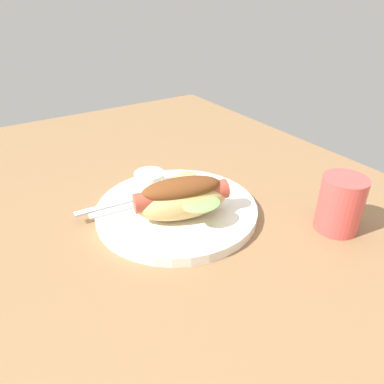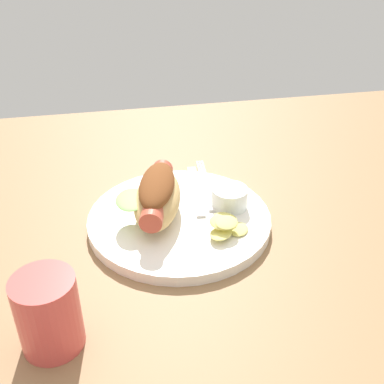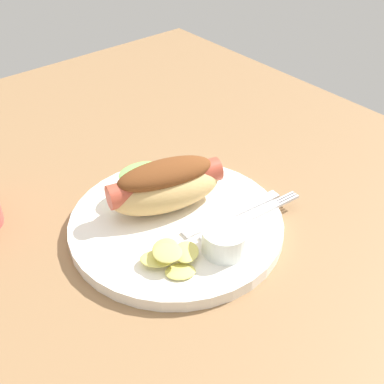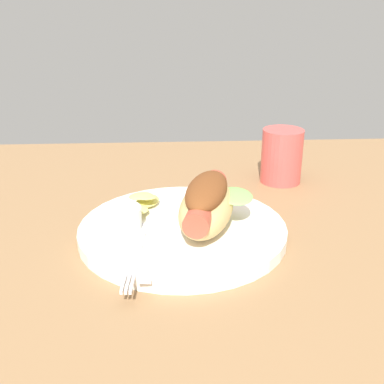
{
  "view_description": "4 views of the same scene",
  "coord_description": "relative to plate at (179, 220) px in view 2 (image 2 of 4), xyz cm",
  "views": [
    {
      "loc": [
        46.05,
        -23.78,
        33.6
      ],
      "look_at": [
        4.39,
        3.26,
        4.65
      ],
      "focal_mm": 33.38,
      "sensor_mm": 36.0,
      "label": 1
    },
    {
      "loc": [
        11.71,
        58.25,
        41.55
      ],
      "look_at": [
        0.43,
        1.06,
        5.16
      ],
      "focal_mm": 44.5,
      "sensor_mm": 36.0,
      "label": 2
    },
    {
      "loc": [
        -36.72,
        31.46,
        43.03
      ],
      "look_at": [
        1.11,
        -0.03,
        5.98
      ],
      "focal_mm": 48.1,
      "sensor_mm": 36.0,
      "label": 3
    },
    {
      "loc": [
        0.55,
        -54.49,
        29.3
      ],
      "look_at": [
        3.63,
        1.24,
        6.32
      ],
      "focal_mm": 45.04,
      "sensor_mm": 36.0,
      "label": 4
    }
  ],
  "objects": [
    {
      "name": "ground_plane",
      "position": [
        -2.41,
        -1.48,
        -1.7
      ],
      "size": [
        120.0,
        90.0,
        1.8
      ],
      "primitive_type": "cube",
      "color": "olive"
    },
    {
      "name": "plate",
      "position": [
        0.0,
        0.0,
        0.0
      ],
      "size": [
        26.86,
        26.86,
        1.6
      ],
      "primitive_type": "cylinder",
      "color": "white",
      "rests_on": "ground_plane"
    },
    {
      "name": "hot_dog",
      "position": [
        3.09,
        -0.76,
        4.2
      ],
      "size": [
        11.24,
        15.85,
        6.57
      ],
      "rotation": [
        0.0,
        0.0,
        4.46
      ],
      "color": "tan",
      "rests_on": "plate"
    },
    {
      "name": "sauce_ramekin",
      "position": [
        -7.86,
        -0.95,
        2.33
      ],
      "size": [
        5.37,
        5.37,
        3.07
      ],
      "primitive_type": "cylinder",
      "color": "white",
      "rests_on": "plate"
    },
    {
      "name": "fork",
      "position": [
        -5.63,
        -7.24,
        1.0
      ],
      "size": [
        2.37,
        15.53,
        0.4
      ],
      "rotation": [
        0.0,
        0.0,
        4.64
      ],
      "color": "silver",
      "rests_on": "plate"
    },
    {
      "name": "knife",
      "position": [
        -3.74,
        -6.12,
        0.98
      ],
      "size": [
        2.8,
        14.84,
        0.36
      ],
      "primitive_type": "cube",
      "rotation": [
        0.0,
        0.0,
        4.62
      ],
      "color": "silver",
      "rests_on": "plate"
    },
    {
      "name": "chips_pile",
      "position": [
        -5.69,
        5.24,
        1.94
      ],
      "size": [
        7.14,
        7.84,
        2.38
      ],
      "color": "#D6CE65",
      "rests_on": "plate"
    },
    {
      "name": "drinking_cup",
      "position": [
        17.19,
        19.08,
        3.68
      ],
      "size": [
        6.74,
        6.74,
        8.96
      ],
      "primitive_type": "cylinder",
      "color": "#D84C47",
      "rests_on": "ground_plane"
    }
  ]
}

